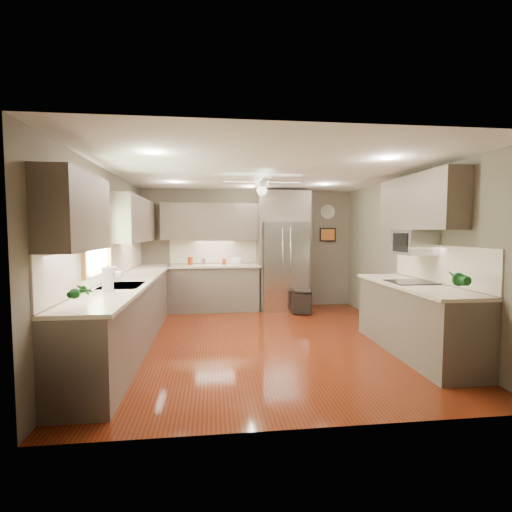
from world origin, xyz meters
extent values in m
plane|color=#4E180A|center=(0.00, 0.00, 0.00)|extent=(5.00, 5.00, 0.00)
plane|color=white|center=(0.00, 0.00, 2.50)|extent=(5.00, 5.00, 0.00)
plane|color=#61594A|center=(0.00, 2.50, 1.25)|extent=(4.50, 0.00, 4.50)
plane|color=#61594A|center=(0.00, -2.50, 1.25)|extent=(4.50, 0.00, 4.50)
plane|color=#61594A|center=(-2.25, 0.00, 1.25)|extent=(0.00, 5.00, 5.00)
plane|color=#61594A|center=(2.25, 0.00, 1.25)|extent=(0.00, 5.00, 5.00)
cylinder|color=#993210|center=(-1.21, 2.22, 1.02)|extent=(0.11, 0.11, 0.17)
cylinder|color=silver|center=(-0.95, 2.18, 1.01)|extent=(0.11, 0.11, 0.13)
cylinder|color=#993210|center=(-0.52, 2.22, 1.00)|extent=(0.09, 0.09, 0.12)
imported|color=white|center=(-2.06, -0.08, 1.03)|extent=(0.10, 0.10, 0.19)
imported|color=#18541D|center=(-1.95, -1.93, 1.09)|extent=(0.18, 0.14, 0.31)
imported|color=#18541D|center=(1.92, -1.64, 1.11)|extent=(0.20, 0.17, 0.34)
imported|color=#C0B390|center=(-0.27, 2.22, 0.97)|extent=(0.26, 0.26, 0.06)
cube|color=#4C4337|center=(-1.95, 0.15, 0.45)|extent=(0.60, 4.70, 0.90)
cube|color=beige|center=(-1.94, 0.15, 0.92)|extent=(0.65, 4.70, 0.04)
cube|color=beige|center=(-2.24, 0.15, 1.20)|extent=(0.02, 4.70, 0.50)
cube|color=#4C4337|center=(-0.72, 2.20, 0.45)|extent=(1.85, 0.60, 0.90)
cube|color=beige|center=(-0.72, 2.19, 0.92)|extent=(1.85, 0.65, 0.04)
cube|color=beige|center=(-0.72, 2.49, 1.20)|extent=(1.85, 0.02, 0.50)
cube|color=#4C4337|center=(-2.08, -1.60, 1.83)|extent=(0.33, 1.20, 0.75)
cube|color=#4C4337|center=(-2.08, 1.30, 1.83)|extent=(0.33, 2.40, 0.75)
cube|color=#4C4337|center=(-0.72, 2.33, 1.83)|extent=(2.15, 0.33, 0.75)
cube|color=#4C4337|center=(2.08, -0.55, 2.03)|extent=(0.33, 1.70, 0.75)
cube|color=#BFF2B2|center=(-2.23, -0.50, 1.55)|extent=(0.01, 1.00, 0.80)
cube|color=olive|center=(-2.21, -0.50, 1.98)|extent=(0.05, 1.12, 0.06)
cube|color=olive|center=(-2.21, -0.50, 1.12)|extent=(0.05, 1.12, 0.06)
cube|color=olive|center=(-2.21, -1.03, 1.55)|extent=(0.05, 0.06, 0.80)
cube|color=olive|center=(-2.21, 0.03, 1.55)|extent=(0.05, 0.06, 0.80)
cube|color=silver|center=(-1.93, -0.50, 0.93)|extent=(0.50, 0.70, 0.03)
cube|color=#262626|center=(-1.93, -0.50, 0.89)|extent=(0.44, 0.62, 0.05)
cylinder|color=silver|center=(-2.13, -0.50, 1.05)|extent=(0.02, 0.02, 0.24)
cylinder|color=silver|center=(-2.07, -0.50, 1.17)|extent=(0.16, 0.02, 0.02)
cube|color=silver|center=(0.70, 2.14, 0.91)|extent=(0.92, 0.72, 1.82)
cube|color=black|center=(0.70, 1.80, 0.66)|extent=(0.88, 0.02, 0.02)
cube|color=black|center=(0.70, 1.79, 1.25)|extent=(0.01, 0.02, 1.00)
cylinder|color=silver|center=(0.62, 1.76, 1.25)|extent=(0.02, 0.02, 0.90)
cylinder|color=silver|center=(0.78, 1.76, 1.25)|extent=(0.02, 0.02, 0.90)
cube|color=#4C4337|center=(0.70, 2.20, 2.14)|extent=(1.04, 0.60, 0.63)
cube|color=#4C4337|center=(0.20, 2.20, 0.91)|extent=(0.06, 0.60, 1.82)
cube|color=#4C4337|center=(1.20, 2.20, 0.91)|extent=(0.06, 0.60, 1.82)
cube|color=#4C4337|center=(1.93, -0.80, 0.45)|extent=(0.65, 2.20, 0.90)
cube|color=beige|center=(1.91, -0.80, 0.92)|extent=(0.70, 2.20, 0.04)
cube|color=beige|center=(2.24, -0.80, 1.20)|extent=(0.02, 2.20, 0.50)
cube|color=black|center=(1.91, -0.70, 0.94)|extent=(0.56, 0.52, 0.01)
cube|color=silver|center=(2.03, -0.55, 1.48)|extent=(0.42, 0.55, 0.34)
cube|color=black|center=(1.82, -0.55, 1.48)|extent=(0.02, 0.40, 0.26)
cylinder|color=white|center=(0.00, 0.30, 2.46)|extent=(0.03, 0.03, 0.08)
cylinder|color=white|center=(0.00, 0.30, 2.36)|extent=(0.22, 0.22, 0.10)
sphere|color=white|center=(0.00, 0.30, 2.26)|extent=(0.16, 0.16, 0.16)
cube|color=white|center=(0.35, 0.30, 2.38)|extent=(0.48, 0.11, 0.01)
cube|color=white|center=(0.00, 0.65, 2.38)|extent=(0.11, 0.48, 0.01)
cube|color=white|center=(-0.35, 0.30, 2.38)|extent=(0.48, 0.11, 0.01)
cube|color=white|center=(0.00, -0.05, 2.38)|extent=(0.11, 0.48, 0.01)
cylinder|color=white|center=(-1.40, 1.30, 2.49)|extent=(0.14, 0.14, 0.01)
cylinder|color=white|center=(1.30, 1.30, 2.49)|extent=(0.14, 0.14, 0.01)
cylinder|color=white|center=(-1.40, -1.20, 2.49)|extent=(0.14, 0.14, 0.01)
cylinder|color=white|center=(1.30, -1.20, 2.49)|extent=(0.14, 0.14, 0.01)
cylinder|color=white|center=(0.00, 1.80, 2.49)|extent=(0.14, 0.14, 0.01)
cylinder|color=white|center=(1.75, 2.48, 2.05)|extent=(0.30, 0.03, 0.30)
cylinder|color=silver|center=(1.75, 2.47, 2.05)|extent=(0.29, 0.00, 0.29)
cube|color=black|center=(1.75, 2.48, 1.55)|extent=(0.36, 0.03, 0.30)
cube|color=#B25D23|center=(1.75, 2.46, 1.55)|extent=(0.30, 0.01, 0.24)
cube|color=black|center=(1.00, 1.67, 0.22)|extent=(0.45, 0.45, 0.40)
cube|color=black|center=(1.00, 1.67, 0.46)|extent=(0.43, 0.43, 0.03)
cylinder|color=white|center=(-1.97, -0.99, 1.08)|extent=(0.12, 0.12, 0.29)
cylinder|color=silver|center=(-1.97, -0.99, 1.09)|extent=(0.02, 0.02, 0.31)
camera|label=1|loc=(-0.77, -5.40, 1.65)|focal=26.00mm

